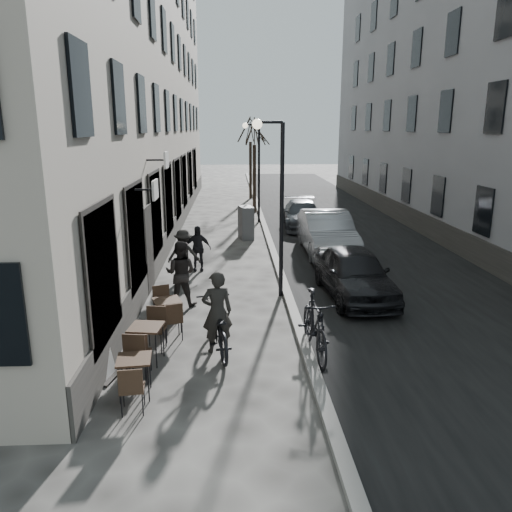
{
  "coord_description": "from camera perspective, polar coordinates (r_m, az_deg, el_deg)",
  "views": [
    {
      "loc": [
        -1.41,
        -8.04,
        4.87
      ],
      "look_at": [
        -0.84,
        3.8,
        1.8
      ],
      "focal_mm": 35.0,
      "sensor_mm": 36.0,
      "label": 1
    }
  ],
  "objects": [
    {
      "name": "cyclist_rider",
      "position": [
        11.04,
        -4.47,
        -6.39
      ],
      "size": [
        0.75,
        0.57,
        1.87
      ],
      "primitive_type": "imported",
      "rotation": [
        0.0,
        0.0,
        3.33
      ],
      "color": "black",
      "rests_on": "ground"
    },
    {
      "name": "streetlamp_far",
      "position": [
        26.12,
        -0.04,
        10.76
      ],
      "size": [
        0.9,
        0.28,
        5.09
      ],
      "color": "black",
      "rests_on": "ground"
    },
    {
      "name": "streetlamp_near",
      "position": [
        14.2,
        2.28,
        7.59
      ],
      "size": [
        0.9,
        0.28,
        5.09
      ],
      "color": "black",
      "rests_on": "ground"
    },
    {
      "name": "bistro_set_a",
      "position": [
        9.74,
        -13.69,
        -12.86
      ],
      "size": [
        0.68,
        1.55,
        0.89
      ],
      "rotation": [
        0.0,
        0.0,
        0.1
      ],
      "color": "#321E16",
      "rests_on": "ground"
    },
    {
      "name": "sign_board",
      "position": [
        10.48,
        -17.21,
        -10.97
      ],
      "size": [
        0.53,
        0.73,
        1.17
      ],
      "rotation": [
        0.0,
        0.0,
        -0.21
      ],
      "color": "black",
      "rests_on": "ground"
    },
    {
      "name": "pedestrian_near",
      "position": [
        14.06,
        -8.6,
        -1.95
      ],
      "size": [
        1.04,
        0.89,
        1.85
      ],
      "primitive_type": "imported",
      "rotation": [
        0.0,
        0.0,
        2.9
      ],
      "color": "black",
      "rests_on": "ground"
    },
    {
      "name": "moped",
      "position": [
        11.01,
        6.72,
        -7.85
      ],
      "size": [
        0.76,
        2.35,
        1.39
      ],
      "primitive_type": "imported",
      "rotation": [
        0.0,
        0.0,
        0.05
      ],
      "color": "black",
      "rests_on": "ground"
    },
    {
      "name": "building_right",
      "position": [
        27.04,
        22.5,
        20.13
      ],
      "size": [
        4.0,
        35.0,
        16.0
      ],
      "primitive_type": "cube",
      "color": "gray",
      "rests_on": "ground"
    },
    {
      "name": "kerb",
      "position": [
        24.57,
        1.05,
        3.22
      ],
      "size": [
        0.25,
        60.0,
        0.12
      ],
      "primitive_type": "cube",
      "color": "gray",
      "rests_on": "ground"
    },
    {
      "name": "tree_far",
      "position": [
        35.06,
        -0.65,
        14.17
      ],
      "size": [
        2.4,
        2.4,
        5.7
      ],
      "color": "black",
      "rests_on": "ground"
    },
    {
      "name": "ground",
      "position": [
        9.5,
        6.44,
        -16.41
      ],
      "size": [
        120.0,
        120.0,
        0.0
      ],
      "primitive_type": "plane",
      "color": "#33312E",
      "rests_on": "ground"
    },
    {
      "name": "tree_near",
      "position": [
        29.07,
        -0.19,
        14.1
      ],
      "size": [
        2.4,
        2.4,
        5.7
      ],
      "color": "black",
      "rests_on": "ground"
    },
    {
      "name": "pedestrian_mid",
      "position": [
        16.54,
        -8.25,
        0.21
      ],
      "size": [
        1.1,
        0.67,
        1.65
      ],
      "primitive_type": "imported",
      "rotation": [
        0.0,
        0.0,
        3.09
      ],
      "color": "black",
      "rests_on": "ground"
    },
    {
      "name": "road",
      "position": [
        25.08,
        9.41,
        3.12
      ],
      "size": [
        7.3,
        60.0,
        0.0
      ],
      "primitive_type": "cube",
      "color": "black",
      "rests_on": "ground"
    },
    {
      "name": "car_near",
      "position": [
        14.88,
        11.17,
        -1.9
      ],
      "size": [
        1.96,
        4.39,
        1.47
      ],
      "primitive_type": "imported",
      "rotation": [
        0.0,
        0.0,
        0.05
      ],
      "color": "black",
      "rests_on": "ground"
    },
    {
      "name": "car_mid",
      "position": [
        19.81,
        8.1,
        2.62
      ],
      "size": [
        1.78,
        5.07,
        1.67
      ],
      "primitive_type": "imported",
      "rotation": [
        0.0,
        0.0,
        -0.0
      ],
      "color": "gray",
      "rests_on": "ground"
    },
    {
      "name": "bicycle",
      "position": [
        11.18,
        -4.43,
        -8.13
      ],
      "size": [
        1.16,
        2.28,
        1.14
      ],
      "primitive_type": "imported",
      "rotation": [
        0.0,
        0.0,
        3.33
      ],
      "color": "black",
      "rests_on": "ground"
    },
    {
      "name": "bistro_set_b",
      "position": [
        10.95,
        -12.39,
        -9.37
      ],
      "size": [
        0.75,
        1.67,
        0.96
      ],
      "rotation": [
        0.0,
        0.0,
        -0.14
      ],
      "color": "#321E16",
      "rests_on": "ground"
    },
    {
      "name": "pedestrian_far",
      "position": [
        17.43,
        -6.7,
        0.88
      ],
      "size": [
        0.93,
        0.39,
        1.58
      ],
      "primitive_type": "imported",
      "rotation": [
        0.0,
        0.0,
        0.01
      ],
      "color": "black",
      "rests_on": "ground"
    },
    {
      "name": "car_far",
      "position": [
        24.96,
        5.33,
        4.74
      ],
      "size": [
        2.13,
        4.67,
        1.32
      ],
      "primitive_type": "imported",
      "rotation": [
        0.0,
        0.0,
        -0.06
      ],
      "color": "#35393E",
      "rests_on": "ground"
    },
    {
      "name": "utility_cabinet",
      "position": [
        22.35,
        -1.15,
        3.84
      ],
      "size": [
        0.72,
        1.06,
        1.46
      ],
      "primitive_type": "cube",
      "rotation": [
        0.0,
        0.0,
        0.2
      ],
      "color": "#58585B",
      "rests_on": "ground"
    },
    {
      "name": "building_left",
      "position": [
        25.16,
        -14.24,
        21.24
      ],
      "size": [
        4.0,
        35.0,
        16.0
      ],
      "primitive_type": "cube",
      "color": "#A59B8A",
      "rests_on": "ground"
    },
    {
      "name": "bistro_set_c",
      "position": [
        12.51,
        -10.09,
        -6.28
      ],
      "size": [
        0.91,
        1.62,
        0.93
      ],
      "rotation": [
        0.0,
        0.0,
        0.33
      ],
      "color": "#321E16",
      "rests_on": "ground"
    }
  ]
}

